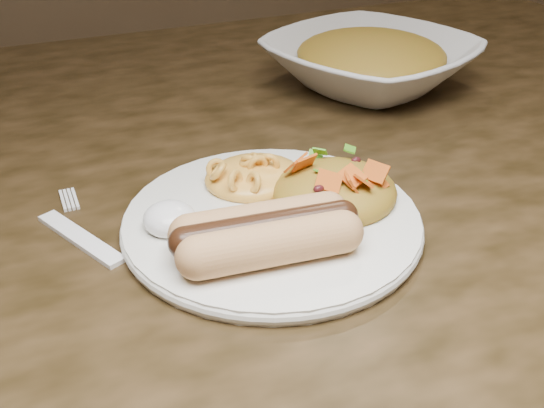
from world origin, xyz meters
name	(u,v)px	position (x,y,z in m)	size (l,w,h in m)	color
table	(155,248)	(0.00, 0.00, 0.66)	(1.60, 0.90, 0.75)	#47321C
plate	(272,221)	(0.07, -0.14, 0.76)	(0.24, 0.24, 0.01)	silver
hotdog	(266,232)	(0.05, -0.19, 0.78)	(0.12, 0.07, 0.03)	tan
mac_and_cheese	(254,164)	(0.08, -0.09, 0.78)	(0.09, 0.08, 0.03)	#FFB54E
sour_cream	(169,214)	(-0.01, -0.13, 0.77)	(0.04, 0.04, 0.02)	white
taco_salad	(336,180)	(0.13, -0.14, 0.78)	(0.10, 0.10, 0.05)	#D44A23
fork	(80,238)	(-0.08, -0.10, 0.75)	(0.02, 0.13, 0.00)	white
serving_bowl	(370,63)	(0.31, 0.11, 0.78)	(0.24, 0.24, 0.06)	white
bowl_filling	(372,46)	(0.31, 0.11, 0.80)	(0.18, 0.18, 0.04)	#D44A23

